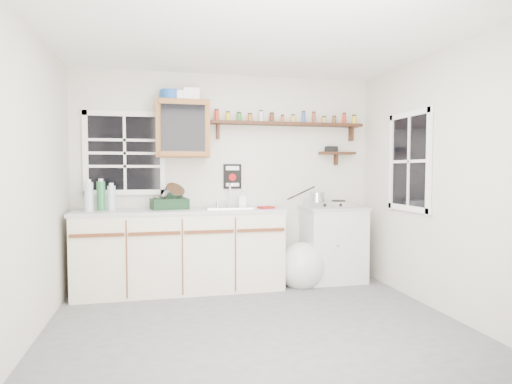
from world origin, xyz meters
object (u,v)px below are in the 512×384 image
Objects in this scene: main_cabinet at (181,250)px; upper_cabinet at (183,129)px; hotplate at (328,204)px; right_cabinet at (333,244)px; dish_rack at (171,200)px; spice_shelf at (287,123)px.

upper_cabinet is (0.03, 0.14, 1.36)m from main_cabinet.
upper_cabinet is 1.94m from hotplate.
upper_cabinet is (-1.80, 0.12, 1.37)m from right_cabinet.
hotplate is (1.87, -0.05, -0.07)m from dish_rack.
spice_shelf reaches higher than main_cabinet.
right_cabinet is 0.48× the size of spice_shelf.
dish_rack is (-0.11, 0.06, 0.55)m from main_cabinet.
hotplate is at bearing -12.36° from dish_rack.
main_cabinet is 1.84m from right_cabinet.
right_cabinet is at bearing -19.46° from spice_shelf.
upper_cabinet is at bearing -176.88° from spice_shelf.
main_cabinet is 1.37m from upper_cabinet.
dish_rack is at bearing 152.88° from main_cabinet.
main_cabinet is 2.54× the size of right_cabinet.
upper_cabinet is at bearing 76.32° from main_cabinet.
spice_shelf is 1.10m from hotplate.
upper_cabinet is at bearing 20.62° from dish_rack.
dish_rack reaches higher than hotplate.
hotplate is (0.45, -0.21, -0.99)m from spice_shelf.
upper_cabinet reaches higher than right_cabinet.
dish_rack reaches higher than right_cabinet.
dish_rack is 1.87m from hotplate.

